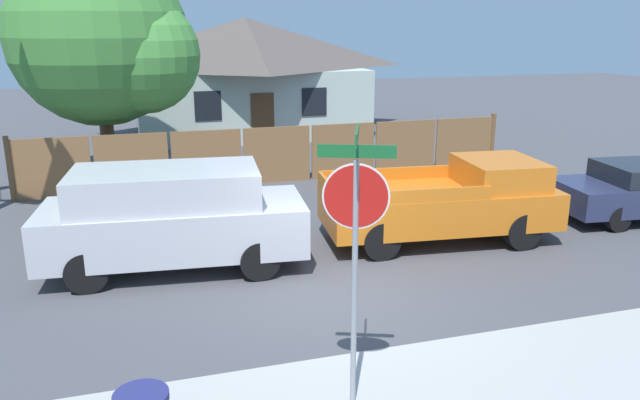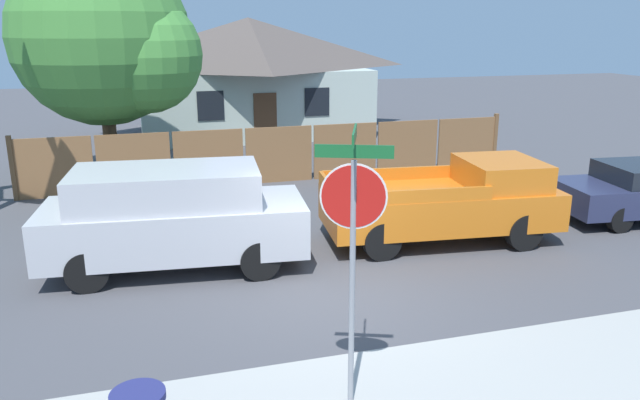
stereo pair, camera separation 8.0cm
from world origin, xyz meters
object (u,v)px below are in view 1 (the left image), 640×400
object	(u,v)px
oak_tree	(107,41)
red_suv	(172,216)
house	(247,74)
stop_sign	(356,223)
orange_pickup	(448,201)

from	to	relation	value
oak_tree	red_suv	size ratio (longest dim) A/B	1.33
oak_tree	red_suv	xyz separation A→B (m)	(1.10, -7.62, -3.04)
house	red_suv	size ratio (longest dim) A/B	1.96
oak_tree	red_suv	distance (m)	8.28
stop_sign	orange_pickup	bearing A→B (deg)	73.91
house	stop_sign	size ratio (longest dim) A/B	2.87
house	orange_pickup	bearing A→B (deg)	-84.03
oak_tree	house	bearing A→B (deg)	54.74
oak_tree	orange_pickup	world-z (taller)	oak_tree
orange_pickup	house	bearing A→B (deg)	101.76
oak_tree	orange_pickup	size ratio (longest dim) A/B	1.32
house	oak_tree	bearing A→B (deg)	-125.26
oak_tree	stop_sign	xyz separation A→B (m)	(2.89, -12.83, -1.73)
orange_pickup	oak_tree	bearing A→B (deg)	137.92
orange_pickup	stop_sign	size ratio (longest dim) A/B	1.48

